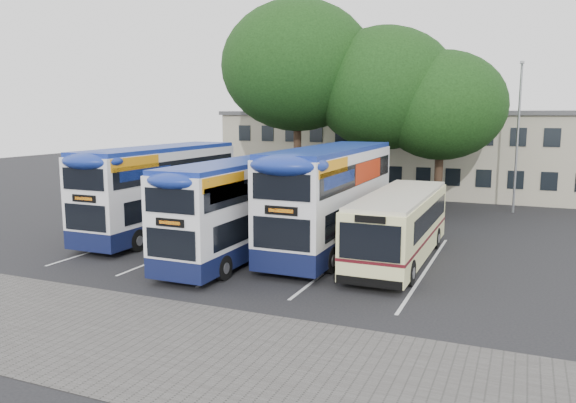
% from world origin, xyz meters
% --- Properties ---
extents(ground, '(120.00, 120.00, 0.00)m').
position_xyz_m(ground, '(0.00, 0.00, 0.00)').
color(ground, black).
rests_on(ground, ground).
extents(paving_strip, '(40.00, 6.00, 0.01)m').
position_xyz_m(paving_strip, '(-2.00, -5.00, 0.01)').
color(paving_strip, '#595654').
rests_on(paving_strip, ground).
extents(bay_lines, '(14.12, 11.00, 0.01)m').
position_xyz_m(bay_lines, '(-3.75, 5.00, 0.01)').
color(bay_lines, silver).
rests_on(bay_lines, ground).
extents(depot_building, '(32.40, 8.40, 6.20)m').
position_xyz_m(depot_building, '(0.00, 26.99, 3.15)').
color(depot_building, '#AFAA8D').
rests_on(depot_building, ground).
extents(lamp_post, '(0.25, 1.05, 9.06)m').
position_xyz_m(lamp_post, '(6.00, 19.97, 5.08)').
color(lamp_post, gray).
rests_on(lamp_post, ground).
extents(tree_left, '(9.61, 9.61, 13.06)m').
position_xyz_m(tree_left, '(-7.07, 17.00, 8.96)').
color(tree_left, black).
rests_on(tree_left, ground).
extents(tree_mid, '(8.79, 8.79, 11.27)m').
position_xyz_m(tree_mid, '(-1.69, 17.93, 7.52)').
color(tree_mid, black).
rests_on(tree_mid, ground).
extents(tree_right, '(7.60, 7.60, 9.70)m').
position_xyz_m(tree_right, '(1.73, 18.02, 6.46)').
color(tree_right, black).
rests_on(tree_right, ground).
extents(bus_dd_left, '(2.56, 10.56, 4.40)m').
position_xyz_m(bus_dd_left, '(-10.06, 6.38, 2.42)').
color(bus_dd_left, '#10173D').
rests_on(bus_dd_left, ground).
extents(bus_dd_mid, '(2.37, 9.78, 4.07)m').
position_xyz_m(bus_dd_mid, '(-4.36, 3.84, 2.24)').
color(bus_dd_mid, '#10173D').
rests_on(bus_dd_mid, ground).
extents(bus_dd_right, '(2.65, 10.94, 4.56)m').
position_xyz_m(bus_dd_right, '(-1.22, 6.58, 2.51)').
color(bus_dd_right, '#10173D').
rests_on(bus_dd_right, ground).
extents(bus_single, '(2.41, 9.49, 2.83)m').
position_xyz_m(bus_single, '(1.97, 5.89, 1.60)').
color(bus_single, '#EFEC9F').
rests_on(bus_single, ground).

